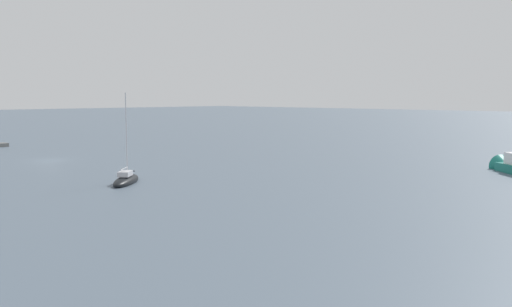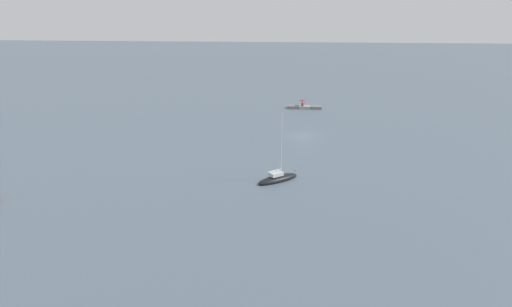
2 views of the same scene
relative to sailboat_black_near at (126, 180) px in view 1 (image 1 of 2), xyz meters
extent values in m
plane|color=slate|center=(-2.56, -20.76, -0.27)|extent=(500.00, 500.00, 0.00)
ellipsoid|color=black|center=(-0.01, -0.01, -0.08)|extent=(5.11, 4.80, 0.94)
cube|color=silver|center=(0.19, 0.17, 0.60)|extent=(1.76, 1.72, 0.43)
cylinder|color=silver|center=(-0.34, -0.30, 3.96)|extent=(0.09, 0.09, 7.15)
cylinder|color=silver|center=(0.37, 0.33, 1.09)|extent=(1.47, 1.32, 0.07)
sphere|color=black|center=(-1.89, -1.68, 0.43)|extent=(0.12, 0.12, 0.12)
cone|color=#197266|center=(-31.58, 20.47, 0.01)|extent=(3.36, 3.36, 2.39)
camera|label=1|loc=(24.54, 39.83, 7.21)|focal=37.31mm
camera|label=2|loc=(-3.09, 49.50, 18.11)|focal=32.20mm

